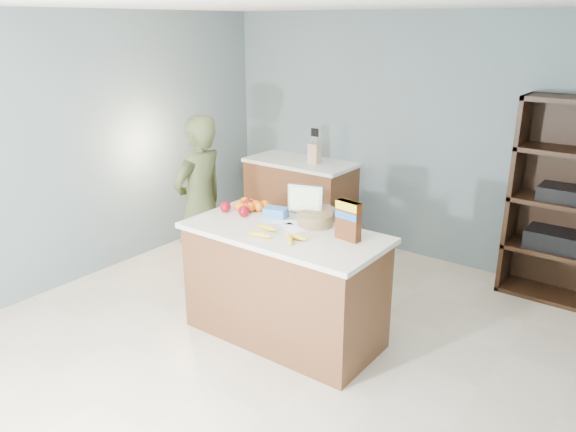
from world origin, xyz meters
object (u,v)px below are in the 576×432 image
Objects in this scene: person at (200,204)px; cereal_box at (348,218)px; shelving_unit at (566,205)px; tv at (305,200)px; counter_peninsula at (284,288)px.

cereal_box is at bearing 82.85° from person.
cereal_box is (-1.07, -1.92, 0.20)m from shelving_unit.
tv is at bearing -131.82° from shelving_unit.
cereal_box reaches higher than counter_peninsula.
person is 1.68m from cereal_box.
shelving_unit is at bearing 48.18° from tv.
shelving_unit is 1.11× the size of person.
tv is (-0.02, 0.30, 0.64)m from counter_peninsula.
cereal_box is (1.65, -0.15, 0.26)m from person.
counter_peninsula is 0.71m from tv.
cereal_box reaches higher than tv.
tv is (-1.57, -1.75, 0.19)m from shelving_unit.
counter_peninsula is 0.82m from cereal_box.
shelving_unit is at bearing 60.94° from cereal_box.
counter_peninsula is at bearing 74.83° from person.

